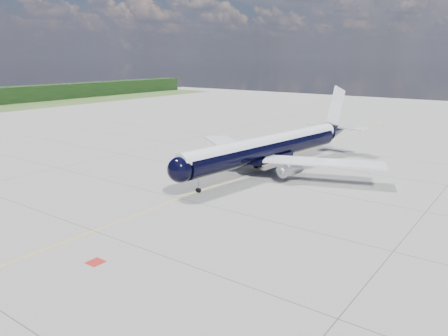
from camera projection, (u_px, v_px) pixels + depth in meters
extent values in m
plane|color=gray|center=(254.00, 170.00, 78.52)|extent=(320.00, 320.00, 0.00)
cube|color=yellow|center=(238.00, 176.00, 74.61)|extent=(0.16, 160.00, 0.01)
cube|color=maroon|center=(96.00, 262.00, 43.37)|extent=(1.60, 1.60, 0.01)
cylinder|color=black|center=(267.00, 149.00, 76.18)|extent=(8.74, 38.05, 3.79)
sphere|color=black|center=(180.00, 170.00, 62.24)|extent=(4.25, 4.25, 3.79)
cone|color=black|center=(336.00, 130.00, 92.42)|extent=(4.67, 7.42, 3.79)
cylinder|color=silver|center=(267.00, 144.00, 75.95)|extent=(8.18, 39.92, 2.95)
cube|color=black|center=(179.00, 166.00, 61.97)|extent=(2.53, 1.50, 0.55)
cube|color=silver|center=(229.00, 145.00, 84.47)|extent=(18.47, 15.19, 0.32)
cube|color=silver|center=(324.00, 162.00, 70.43)|extent=(19.68, 11.35, 0.32)
cube|color=black|center=(267.00, 157.00, 76.53)|extent=(5.46, 10.43, 1.00)
cylinder|color=#B2B2B9|center=(232.00, 157.00, 79.64)|extent=(2.82, 4.84, 2.23)
cylinder|color=#B2B2B9|center=(291.00, 169.00, 70.95)|extent=(2.82, 4.84, 2.23)
sphere|color=gray|center=(224.00, 158.00, 78.18)|extent=(1.23, 1.23, 1.10)
sphere|color=gray|center=(283.00, 171.00, 69.49)|extent=(1.23, 1.23, 1.10)
cube|color=silver|center=(233.00, 152.00, 79.60)|extent=(0.64, 3.19, 1.10)
cube|color=silver|center=(291.00, 164.00, 70.90)|extent=(0.64, 3.19, 1.10)
cube|color=silver|center=(336.00, 106.00, 90.81)|extent=(1.15, 6.31, 8.50)
cube|color=silver|center=(336.00, 126.00, 92.22)|extent=(13.27, 4.87, 0.22)
cylinder|color=gray|center=(198.00, 184.00, 65.41)|extent=(0.20, 0.20, 2.09)
cylinder|color=black|center=(198.00, 190.00, 65.77)|extent=(0.27, 0.72, 0.70)
cylinder|color=black|center=(199.00, 190.00, 65.50)|extent=(0.27, 0.72, 0.70)
cylinder|color=gray|center=(258.00, 160.00, 80.07)|extent=(0.29, 0.29, 1.89)
cylinder|color=gray|center=(286.00, 166.00, 75.79)|extent=(0.29, 0.29, 1.89)
cylinder|color=black|center=(256.00, 165.00, 79.89)|extent=(0.59, 1.15, 1.10)
cylinder|color=black|center=(260.00, 164.00, 80.65)|extent=(0.59, 1.15, 1.10)
cylinder|color=black|center=(284.00, 171.00, 75.61)|extent=(0.59, 1.15, 1.10)
cylinder|color=black|center=(288.00, 170.00, 76.37)|extent=(0.59, 1.15, 1.10)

